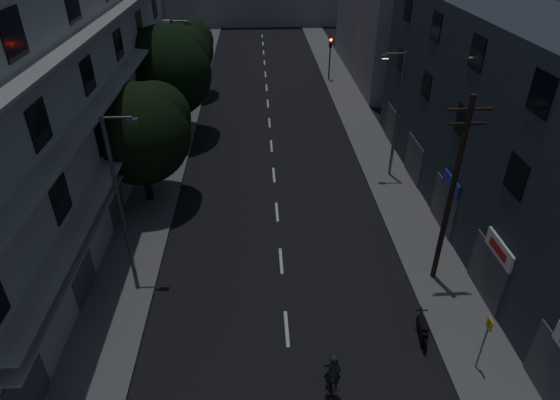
{
  "coord_description": "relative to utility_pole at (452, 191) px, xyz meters",
  "views": [
    {
      "loc": [
        -1.0,
        -7.38,
        15.1
      ],
      "look_at": [
        0.0,
        12.0,
        3.0
      ],
      "focal_mm": 30.0,
      "sensor_mm": 36.0,
      "label": 1
    }
  ],
  "objects": [
    {
      "name": "ground",
      "position": [
        -7.21,
        15.68,
        -4.87
      ],
      "size": [
        160.0,
        160.0,
        0.0
      ],
      "primitive_type": "plane",
      "color": "black",
      "rests_on": "ground"
    },
    {
      "name": "sidewalk_left",
      "position": [
        -14.71,
        15.68,
        -4.79
      ],
      "size": [
        3.0,
        90.0,
        0.15
      ],
      "primitive_type": "cube",
      "color": "#565659",
      "rests_on": "ground"
    },
    {
      "name": "sidewalk_right",
      "position": [
        0.29,
        15.68,
        -4.79
      ],
      "size": [
        3.0,
        90.0,
        0.15
      ],
      "primitive_type": "cube",
      "color": "#565659",
      "rests_on": "ground"
    },
    {
      "name": "lane_markings",
      "position": [
        -7.21,
        21.93,
        -4.86
      ],
      "size": [
        0.15,
        60.5,
        0.01
      ],
      "color": "beige",
      "rests_on": "ground"
    },
    {
      "name": "building_left",
      "position": [
        -19.19,
        8.68,
        2.13
      ],
      "size": [
        7.0,
        36.0,
        14.0
      ],
      "color": "#A0A09C",
      "rests_on": "ground"
    },
    {
      "name": "building_right",
      "position": [
        4.78,
        4.67,
        0.63
      ],
      "size": [
        6.19,
        28.0,
        11.0
      ],
      "color": "#282E36",
      "rests_on": "ground"
    },
    {
      "name": "building_far_right",
      "position": [
        4.79,
        32.68,
        1.63
      ],
      "size": [
        6.0,
        20.0,
        13.0
      ],
      "primitive_type": "cube",
      "color": "slate",
      "rests_on": "ground"
    },
    {
      "name": "tree_near",
      "position": [
        -14.8,
        7.92,
        -0.27
      ],
      "size": [
        5.77,
        5.77,
        7.11
      ],
      "color": "black",
      "rests_on": "sidewalk_left"
    },
    {
      "name": "tree_mid",
      "position": [
        -14.71,
        17.47,
        0.4
      ],
      "size": [
        6.66,
        6.66,
        8.2
      ],
      "color": "black",
      "rests_on": "sidewalk_left"
    },
    {
      "name": "tree_far",
      "position": [
        -14.72,
        26.9,
        -0.44
      ],
      "size": [
        5.52,
        5.52,
        6.83
      ],
      "color": "black",
      "rests_on": "sidewalk_left"
    },
    {
      "name": "traffic_signal_far_right",
      "position": [
        -0.71,
        30.65,
        -1.77
      ],
      "size": [
        0.28,
        0.37,
        4.1
      ],
      "color": "black",
      "rests_on": "sidewalk_right"
    },
    {
      "name": "traffic_signal_far_left",
      "position": [
        -13.52,
        31.5,
        -1.77
      ],
      "size": [
        0.28,
        0.37,
        4.1
      ],
      "color": "black",
      "rests_on": "sidewalk_left"
    },
    {
      "name": "street_lamp_left_near",
      "position": [
        -14.29,
        1.13,
        -0.27
      ],
      "size": [
        1.51,
        0.25,
        8.0
      ],
      "color": "#53545A",
      "rests_on": "sidewalk_left"
    },
    {
      "name": "street_lamp_right",
      "position": [
        0.33,
        10.15,
        -0.27
      ],
      "size": [
        1.51,
        0.25,
        8.0
      ],
      "color": "slate",
      "rests_on": "sidewalk_right"
    },
    {
      "name": "street_lamp_left_far",
      "position": [
        -14.28,
        20.06,
        -0.27
      ],
      "size": [
        1.51,
        0.25,
        8.0
      ],
      "color": "slate",
      "rests_on": "sidewalk_left"
    },
    {
      "name": "utility_pole",
      "position": [
        0.0,
        0.0,
        0.0
      ],
      "size": [
        1.8,
        0.24,
        9.0
      ],
      "color": "black",
      "rests_on": "sidewalk_right"
    },
    {
      "name": "bus_stop_sign",
      "position": [
        -0.09,
        -5.26,
        -2.98
      ],
      "size": [
        0.06,
        0.35,
        2.52
      ],
      "color": "#595B60",
      "rests_on": "sidewalk_right"
    },
    {
      "name": "motorcycle",
      "position": [
        -1.7,
        -3.63,
        -4.41
      ],
      "size": [
        0.52,
        1.79,
        1.15
      ],
      "rotation": [
        0.0,
        0.0,
        -0.12
      ],
      "color": "black",
      "rests_on": "ground"
    },
    {
      "name": "cyclist",
      "position": [
        -5.81,
        -6.07,
        -4.15
      ],
      "size": [
        0.8,
        1.74,
        2.13
      ],
      "rotation": [
        0.0,
        0.0,
        -0.13
      ],
      "color": "black",
      "rests_on": "ground"
    }
  ]
}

